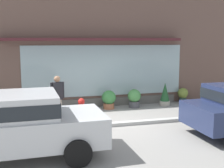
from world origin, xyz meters
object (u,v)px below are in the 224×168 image
object	(u,v)px
fire_hydrant	(81,110)
potted_plant_corner_tall	(165,94)
parked_car_silver	(13,122)
potted_plant_trailing_edge	(183,94)
potted_plant_by_entrance	(134,98)
potted_plant_low_front	(109,99)
pedestrian_with_handbag	(57,95)
potted_plant_window_left	(15,105)

from	to	relation	value
fire_hydrant	potted_plant_corner_tall	distance (m)	4.48
parked_car_silver	potted_plant_trailing_edge	bearing A→B (deg)	32.96
potted_plant_by_entrance	parked_car_silver	bearing A→B (deg)	-135.89
parked_car_silver	fire_hydrant	bearing A→B (deg)	51.63
parked_car_silver	potted_plant_corner_tall	size ratio (longest dim) A/B	4.24
potted_plant_corner_tall	potted_plant_low_front	world-z (taller)	potted_plant_corner_tall
parked_car_silver	potted_plant_by_entrance	bearing A→B (deg)	42.68
fire_hydrant	potted_plant_trailing_edge	size ratio (longest dim) A/B	1.28
pedestrian_with_handbag	parked_car_silver	distance (m)	3.39
potted_plant_window_left	potted_plant_low_front	bearing A→B (deg)	-5.10
fire_hydrant	potted_plant_corner_tall	world-z (taller)	potted_plant_corner_tall
parked_car_silver	potted_plant_by_entrance	size ratio (longest dim) A/B	5.43
fire_hydrant	parked_car_silver	distance (m)	3.60
parked_car_silver	potted_plant_low_front	bearing A→B (deg)	50.66
potted_plant_by_entrance	potted_plant_window_left	bearing A→B (deg)	175.75
potted_plant_by_entrance	potted_plant_corner_tall	bearing A→B (deg)	1.47
potted_plant_trailing_edge	potted_plant_low_front	size ratio (longest dim) A/B	0.86
potted_plant_corner_tall	pedestrian_with_handbag	bearing A→B (deg)	-162.82
potted_plant_trailing_edge	potted_plant_window_left	size ratio (longest dim) A/B	1.10
fire_hydrant	potted_plant_by_entrance	world-z (taller)	fire_hydrant
fire_hydrant	potted_plant_low_front	size ratio (longest dim) A/B	1.10
potted_plant_window_left	fire_hydrant	bearing A→B (deg)	-41.86
potted_plant_window_left	potted_plant_corner_tall	bearing A→B (deg)	-2.94
fire_hydrant	potted_plant_trailing_edge	world-z (taller)	fire_hydrant
potted_plant_trailing_edge	potted_plant_window_left	bearing A→B (deg)	-179.67
parked_car_silver	potted_plant_window_left	xyz separation A→B (m)	(-0.25, 4.99, -0.60)
potted_plant_by_entrance	potted_plant_low_front	distance (m)	1.15
potted_plant_by_entrance	potted_plant_window_left	size ratio (longest dim) A/B	1.29
pedestrian_with_handbag	potted_plant_by_entrance	world-z (taller)	pedestrian_with_handbag
potted_plant_trailing_edge	pedestrian_with_handbag	bearing A→B (deg)	-162.52
pedestrian_with_handbag	potted_plant_by_entrance	bearing A→B (deg)	-171.02
potted_plant_corner_tall	potted_plant_low_front	bearing A→B (deg)	-179.76
potted_plant_corner_tall	fire_hydrant	bearing A→B (deg)	-156.24
parked_car_silver	potted_plant_window_left	size ratio (longest dim) A/B	7.01
potted_plant_low_front	potted_plant_trailing_edge	bearing A→B (deg)	5.93
fire_hydrant	potted_plant_by_entrance	size ratio (longest dim) A/B	1.09
potted_plant_window_left	potted_plant_low_front	world-z (taller)	potted_plant_low_front
potted_plant_trailing_edge	potted_plant_corner_tall	xyz separation A→B (m)	(-1.11, -0.38, 0.11)
potted_plant_window_left	potted_plant_low_front	size ratio (longest dim) A/B	0.78
potted_plant_low_front	potted_plant_corner_tall	bearing A→B (deg)	0.24
pedestrian_with_handbag	potted_plant_by_entrance	size ratio (longest dim) A/B	2.08
fire_hydrant	pedestrian_with_handbag	distance (m)	1.04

